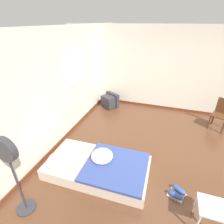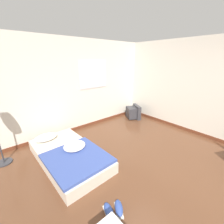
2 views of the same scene
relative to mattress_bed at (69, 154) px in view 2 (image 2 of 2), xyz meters
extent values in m
plane|color=brown|center=(0.89, -1.73, -0.15)|extent=(20.00, 20.00, 0.00)
cube|color=silver|center=(0.89, 1.28, 1.15)|extent=(7.28, 0.06, 2.60)
cube|color=brown|center=(0.89, 1.24, -0.10)|extent=(7.28, 0.02, 0.09)
cube|color=silver|center=(1.53, 1.24, 1.47)|extent=(0.98, 0.01, 0.85)
cube|color=white|center=(1.53, 1.23, 1.47)|extent=(0.91, 0.01, 0.78)
cube|color=brown|center=(3.32, -1.73, -0.10)|extent=(0.02, 8.36, 0.09)
cube|color=beige|center=(0.00, 0.01, -0.03)|extent=(1.09, 1.99, 0.23)
ellipsoid|color=white|center=(-0.20, 0.77, 0.16)|extent=(0.53, 0.35, 0.14)
cube|color=#384C93|center=(0.01, -0.37, 0.11)|extent=(1.09, 1.17, 0.05)
ellipsoid|color=silver|center=(0.13, -0.04, 0.18)|extent=(0.58, 0.56, 0.11)
cube|color=#333338|center=(2.80, 0.80, 0.07)|extent=(0.47, 0.53, 0.38)
cube|color=#333338|center=(2.99, 0.70, 0.09)|extent=(0.37, 0.53, 0.48)
cube|color=#283342|center=(3.05, 0.67, 0.10)|extent=(0.22, 0.39, 0.34)
cube|color=silver|center=(-0.10, -1.46, -0.14)|extent=(0.18, 0.28, 0.02)
ellipsoid|color=#334C99|center=(-0.10, -1.46, -0.09)|extent=(0.19, 0.28, 0.09)
cube|color=silver|center=(0.04, -1.52, -0.14)|extent=(0.22, 0.27, 0.02)
ellipsoid|color=#334C99|center=(0.04, -1.52, -0.09)|extent=(0.23, 0.28, 0.09)
cylinder|color=#333338|center=(-1.07, 0.80, -0.13)|extent=(0.30, 0.30, 0.02)
camera|label=1|loc=(-2.30, -1.07, 2.55)|focal=28.00mm
camera|label=2|loc=(-1.03, -2.64, 1.91)|focal=24.00mm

